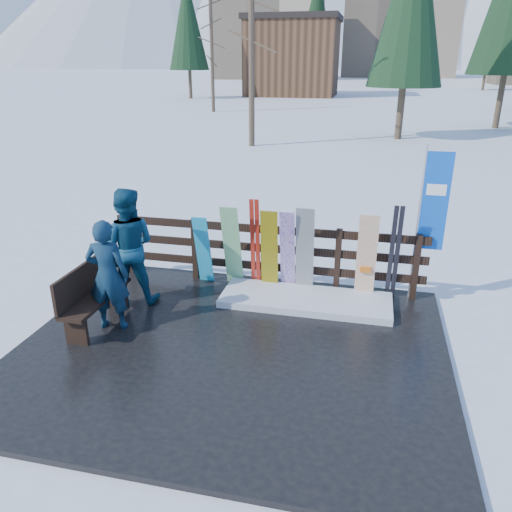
% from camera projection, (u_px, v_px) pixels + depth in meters
% --- Properties ---
extents(ground, '(700.00, 700.00, 0.00)m').
position_uv_depth(ground, '(232.00, 352.00, 7.13)').
color(ground, white).
rests_on(ground, ground).
extents(deck, '(6.00, 5.00, 0.08)m').
position_uv_depth(deck, '(232.00, 349.00, 7.11)').
color(deck, black).
rests_on(deck, ground).
extents(fence, '(5.60, 0.10, 1.15)m').
position_uv_depth(fence, '(264.00, 250.00, 8.85)').
color(fence, black).
rests_on(fence, deck).
extents(snow_patch, '(2.82, 1.00, 0.12)m').
position_uv_depth(snow_patch, '(306.00, 300.00, 8.35)').
color(snow_patch, white).
rests_on(snow_patch, deck).
extents(bench, '(0.41, 1.50, 0.97)m').
position_uv_depth(bench, '(91.00, 293.00, 7.55)').
color(bench, black).
rests_on(bench, deck).
extents(snowboard_0, '(0.27, 0.34, 1.31)m').
position_uv_depth(snowboard_0, '(203.00, 250.00, 8.88)').
color(snowboard_0, '#22AFDD').
rests_on(snowboard_0, deck).
extents(snowboard_1, '(0.30, 0.42, 1.54)m').
position_uv_depth(snowboard_1, '(232.00, 246.00, 8.73)').
color(snowboard_1, silver).
rests_on(snowboard_1, deck).
extents(snowboard_2, '(0.30, 0.20, 1.48)m').
position_uv_depth(snowboard_2, '(269.00, 251.00, 8.60)').
color(snowboard_2, yellow).
rests_on(snowboard_2, deck).
extents(snowboard_3, '(0.25, 0.37, 1.50)m').
position_uv_depth(snowboard_3, '(287.00, 252.00, 8.53)').
color(snowboard_3, silver).
rests_on(snowboard_3, deck).
extents(snowboard_4, '(0.31, 0.26, 1.57)m').
position_uv_depth(snowboard_4, '(305.00, 251.00, 8.45)').
color(snowboard_4, black).
rests_on(snowboard_4, deck).
extents(snowboard_5, '(0.32, 0.19, 1.52)m').
position_uv_depth(snowboard_5, '(366.00, 258.00, 8.25)').
color(snowboard_5, white).
rests_on(snowboard_5, deck).
extents(ski_pair_a, '(0.16, 0.20, 1.65)m').
position_uv_depth(ski_pair_a, '(255.00, 244.00, 8.69)').
color(ski_pair_a, '#A32114').
rests_on(ski_pair_a, deck).
extents(ski_pair_b, '(0.17, 0.31, 1.70)m').
position_uv_depth(ski_pair_b, '(394.00, 253.00, 8.18)').
color(ski_pair_b, black).
rests_on(ski_pair_b, deck).
extents(rental_flag, '(0.45, 0.04, 2.60)m').
position_uv_depth(rental_flag, '(431.00, 207.00, 7.99)').
color(rental_flag, silver).
rests_on(rental_flag, deck).
extents(person_front, '(0.67, 0.49, 1.71)m').
position_uv_depth(person_front, '(108.00, 275.00, 7.34)').
color(person_front, '#133C50').
rests_on(person_front, deck).
extents(person_back, '(1.10, 0.95, 1.95)m').
position_uv_depth(person_back, '(128.00, 246.00, 8.14)').
color(person_back, navy).
rests_on(person_back, deck).
extents(resort_buildings, '(73.00, 87.60, 22.60)m').
position_uv_depth(resort_buildings, '(378.00, 31.00, 107.98)').
color(resort_buildings, tan).
rests_on(resort_buildings, ground).
extents(trees, '(42.23, 68.67, 13.11)m').
position_uv_depth(trees, '(387.00, 38.00, 48.26)').
color(trees, '#382B1E').
rests_on(trees, ground).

